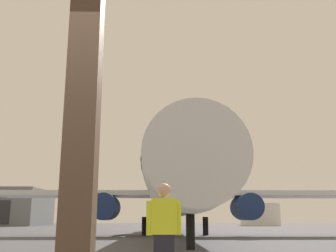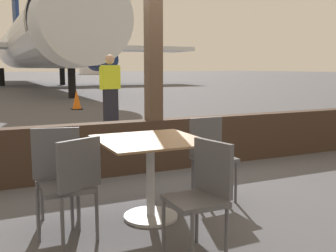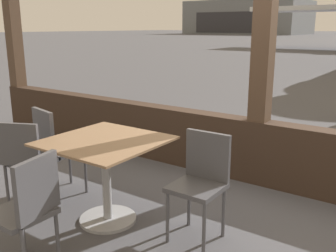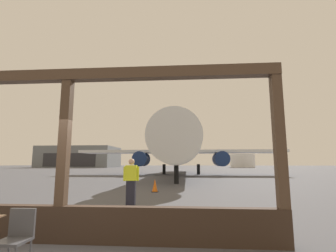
{
  "view_description": "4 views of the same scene",
  "coord_description": "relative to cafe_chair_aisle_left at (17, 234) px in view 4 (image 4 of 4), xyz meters",
  "views": [
    {
      "loc": [
        0.49,
        -2.48,
        1.17
      ],
      "look_at": [
        0.77,
        10.07,
        4.13
      ],
      "focal_mm": 42.61,
      "sensor_mm": 36.0,
      "label": 1
    },
    {
      "loc": [
        -2.15,
        -5.08,
        1.44
      ],
      "look_at": [
        -0.01,
        -0.5,
        0.7
      ],
      "focal_mm": 42.61,
      "sensor_mm": 36.0,
      "label": 2
    },
    {
      "loc": [
        1.56,
        -3.98,
        1.74
      ],
      "look_at": [
        -0.21,
        -1.46,
        0.94
      ],
      "focal_mm": 41.03,
      "sensor_mm": 36.0,
      "label": 3
    },
    {
      "loc": [
        2.61,
        -5.05,
        1.59
      ],
      "look_at": [
        1.39,
        10.8,
        3.98
      ],
      "focal_mm": 26.27,
      "sensor_mm": 36.0,
      "label": 4
    }
  ],
  "objects": [
    {
      "name": "ground_crew_worker",
      "position": [
        0.49,
        5.33,
        0.36
      ],
      "size": [
        0.55,
        0.23,
        1.74
      ],
      "color": "black",
      "rests_on": "ground"
    },
    {
      "name": "window_frame",
      "position": [
        -0.08,
        1.4,
        0.7
      ],
      "size": [
        9.1,
        0.24,
        3.62
      ],
      "color": "#38281E",
      "rests_on": "ground"
    },
    {
      "name": "distant_hangar",
      "position": [
        -36.62,
        84.54,
        3.15
      ],
      "size": [
        25.88,
        17.32,
        7.39
      ],
      "color": "slate",
      "rests_on": "ground"
    },
    {
      "name": "cafe_chair_aisle_left",
      "position": [
        0.0,
        0.0,
        0.0
      ],
      "size": [
        0.4,
        0.4,
        0.89
      ],
      "color": "#4C4C51",
      "rests_on": "ground"
    },
    {
      "name": "airplane",
      "position": [
        1.69,
        29.01,
        2.85
      ],
      "size": [
        27.15,
        34.55,
        10.39
      ],
      "color": "silver",
      "rests_on": "ground"
    },
    {
      "name": "traffic_cone",
      "position": [
        0.73,
        10.15,
        -0.21
      ],
      "size": [
        0.36,
        0.36,
        0.7
      ],
      "color": "orange",
      "rests_on": "ground"
    },
    {
      "name": "fuel_storage_tank",
      "position": [
        21.94,
        85.15,
        1.74
      ],
      "size": [
        8.39,
        8.39,
        4.55
      ],
      "primitive_type": "cylinder",
      "color": "white",
      "rests_on": "ground"
    },
    {
      "name": "ground_plane",
      "position": [
        -0.08,
        41.4,
        -0.54
      ],
      "size": [
        220.0,
        220.0,
        0.0
      ],
      "primitive_type": "plane",
      "color": "#4C4C51"
    }
  ]
}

